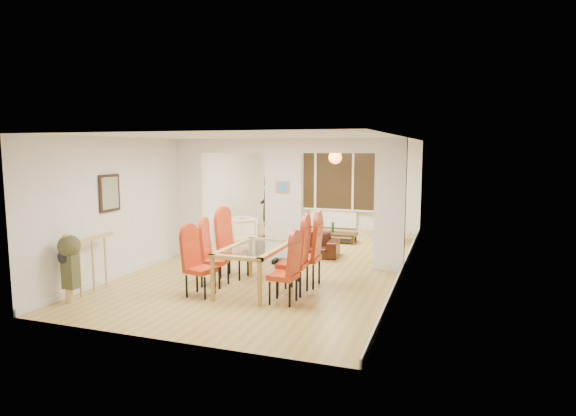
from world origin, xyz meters
The scene contains 24 objects.
floor centered at (0.00, 0.00, 0.00)m, with size 5.00×9.00×0.01m, color #B19347.
room_walls centered at (0.00, 0.00, 1.30)m, with size 5.00×9.00×2.60m, color silver, non-canonical shape.
divider_wall centered at (0.00, 0.00, 1.30)m, with size 5.00×0.18×2.60m, color white.
bay_window_blinds centered at (0.00, 4.44, 1.50)m, with size 3.00×0.08×1.80m, color black.
radiator centered at (0.00, 4.40, 0.30)m, with size 1.40×0.08×0.50m, color white.
pendant_light centered at (0.30, 3.30, 2.15)m, with size 0.36×0.36×0.36m, color orange.
stair_newel centered at (-2.25, -3.20, 0.55)m, with size 0.40×1.20×1.10m, color tan, non-canonical shape.
wall_poster centered at (-2.47, -2.40, 1.60)m, with size 0.04×0.52×0.67m, color gray.
pillar_photo centered at (0.00, -0.10, 1.60)m, with size 0.30×0.03×0.25m, color #4C8CD8.
dining_table centered at (0.23, -2.13, 0.37)m, with size 0.90×1.60×0.75m, color #AC8D3F, non-canonical shape.
dining_chair_la centered at (-0.48, -2.72, 0.52)m, with size 0.41×0.41×1.03m, color #B53112, non-canonical shape.
dining_chair_lb centered at (-0.53, -2.11, 0.52)m, with size 0.42×0.42×1.05m, color #B53112, non-canonical shape.
dining_chair_lc centered at (-0.45, -1.51, 0.58)m, with size 0.46×0.46×1.15m, color #B53112, non-canonical shape.
dining_chair_ra centered at (0.92, -2.62, 0.51)m, with size 0.41×0.41×1.02m, color #B53112, non-canonical shape.
dining_chair_rb centered at (0.90, -2.09, 0.58)m, with size 0.47×0.47×1.17m, color #B53112, non-canonical shape.
dining_chair_rc centered at (0.97, -1.59, 0.58)m, with size 0.46×0.46×1.16m, color #B53112, non-canonical shape.
sofa centered at (0.10, 0.68, 0.27)m, with size 1.82×0.71×0.53m, color black.
armchair centered at (-1.84, 1.69, 0.32)m, with size 0.68×0.70×0.63m, color beige.
person centered at (-1.32, 2.43, 0.84)m, with size 0.40×0.62×1.69m, color black.
television centered at (1.99, 2.92, 0.26)m, with size 0.12×0.90×0.52m, color black.
coffee_table centered at (0.56, 2.42, 0.12)m, with size 1.05×0.52×0.24m, color #322311, non-canonical shape.
bottle centered at (0.45, 2.50, 0.38)m, with size 0.07×0.07×0.27m, color #143F19.
bowl centered at (0.31, 2.31, 0.27)m, with size 0.21×0.21×0.05m, color #322311.
shoes centered at (-0.04, -0.24, 0.05)m, with size 0.22×0.24×0.09m, color black, non-canonical shape.
Camera 1 is at (3.37, -9.46, 2.41)m, focal length 30.00 mm.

